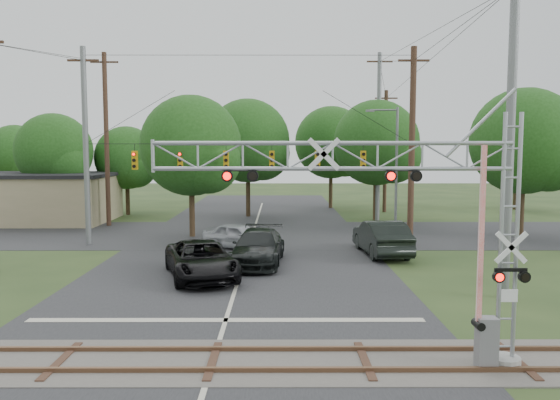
{
  "coord_description": "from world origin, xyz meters",
  "views": [
    {
      "loc": [
        1.73,
        -11.89,
        5.56
      ],
      "look_at": [
        1.78,
        7.5,
        3.79
      ],
      "focal_mm": 35.0,
      "sensor_mm": 36.0,
      "label": 1
    }
  ],
  "objects_px": {
    "crossing_gantry": "(400,213)",
    "traffic_signal_span": "(265,149)",
    "car_dark": "(258,247)",
    "streetlight": "(394,162)",
    "commercial_building": "(7,197)",
    "sedan_silver": "(239,236)",
    "pickup_black": "(201,260)"
  },
  "relations": [
    {
      "from": "crossing_gantry",
      "to": "traffic_signal_span",
      "type": "bearing_deg",
      "value": 101.92
    },
    {
      "from": "crossing_gantry",
      "to": "car_dark",
      "type": "bearing_deg",
      "value": 107.58
    },
    {
      "from": "crossing_gantry",
      "to": "streetlight",
      "type": "xyz_separation_m",
      "value": [
        4.96,
        24.28,
        0.75
      ]
    },
    {
      "from": "commercial_building",
      "to": "streetlight",
      "type": "distance_m",
      "value": 29.72
    },
    {
      "from": "traffic_signal_span",
      "to": "commercial_building",
      "type": "relative_size",
      "value": 1.18
    },
    {
      "from": "crossing_gantry",
      "to": "sedan_silver",
      "type": "relative_size",
      "value": 2.23
    },
    {
      "from": "crossing_gantry",
      "to": "traffic_signal_span",
      "type": "xyz_separation_m",
      "value": [
        -3.87,
        18.36,
        1.6
      ]
    },
    {
      "from": "car_dark",
      "to": "commercial_building",
      "type": "distance_m",
      "value": 25.81
    },
    {
      "from": "traffic_signal_span",
      "to": "commercial_building",
      "type": "distance_m",
      "value": 23.23
    },
    {
      "from": "pickup_black",
      "to": "sedan_silver",
      "type": "relative_size",
      "value": 1.37
    },
    {
      "from": "traffic_signal_span",
      "to": "commercial_building",
      "type": "bearing_deg",
      "value": 152.84
    },
    {
      "from": "sedan_silver",
      "to": "crossing_gantry",
      "type": "bearing_deg",
      "value": -136.83
    },
    {
      "from": "sedan_silver",
      "to": "commercial_building",
      "type": "xyz_separation_m",
      "value": [
        -18.98,
        11.84,
        1.18
      ]
    },
    {
      "from": "sedan_silver",
      "to": "streetlight",
      "type": "height_order",
      "value": "streetlight"
    },
    {
      "from": "pickup_black",
      "to": "car_dark",
      "type": "relative_size",
      "value": 1.01
    },
    {
      "from": "car_dark",
      "to": "streetlight",
      "type": "height_order",
      "value": "streetlight"
    },
    {
      "from": "commercial_building",
      "to": "car_dark",
      "type": "bearing_deg",
      "value": -38.98
    },
    {
      "from": "traffic_signal_span",
      "to": "streetlight",
      "type": "distance_m",
      "value": 10.67
    },
    {
      "from": "car_dark",
      "to": "streetlight",
      "type": "xyz_separation_m",
      "value": [
        9.02,
        11.47,
        3.92
      ]
    },
    {
      "from": "streetlight",
      "to": "car_dark",
      "type": "bearing_deg",
      "value": -128.16
    },
    {
      "from": "commercial_building",
      "to": "sedan_silver",
      "type": "bearing_deg",
      "value": -32.57
    },
    {
      "from": "crossing_gantry",
      "to": "pickup_black",
      "type": "bearing_deg",
      "value": 123.03
    },
    {
      "from": "traffic_signal_span",
      "to": "sedan_silver",
      "type": "bearing_deg",
      "value": -136.0
    },
    {
      "from": "sedan_silver",
      "to": "commercial_building",
      "type": "relative_size",
      "value": 0.26
    },
    {
      "from": "streetlight",
      "to": "commercial_building",
      "type": "bearing_deg",
      "value": 171.17
    },
    {
      "from": "pickup_black",
      "to": "streetlight",
      "type": "bearing_deg",
      "value": 34.67
    },
    {
      "from": "pickup_black",
      "to": "sedan_silver",
      "type": "xyz_separation_m",
      "value": [
        1.13,
        7.1,
        -0.08
      ]
    },
    {
      "from": "car_dark",
      "to": "commercial_building",
      "type": "relative_size",
      "value": 0.35
    },
    {
      "from": "traffic_signal_span",
      "to": "streetlight",
      "type": "bearing_deg",
      "value": 33.87
    },
    {
      "from": "pickup_black",
      "to": "commercial_building",
      "type": "height_order",
      "value": "commercial_building"
    },
    {
      "from": "traffic_signal_span",
      "to": "pickup_black",
      "type": "distance_m",
      "value": 10.07
    },
    {
      "from": "crossing_gantry",
      "to": "pickup_black",
      "type": "distance_m",
      "value": 12.21
    }
  ]
}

